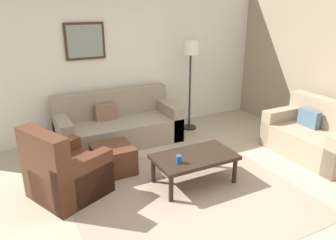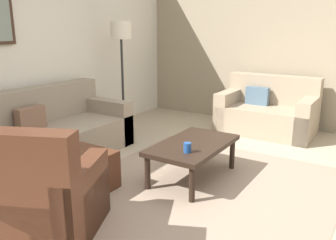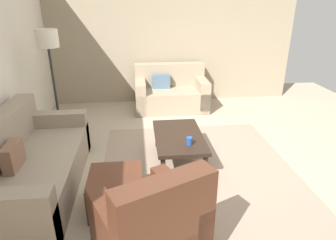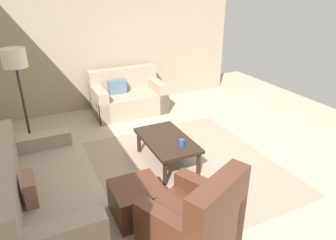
{
  "view_description": "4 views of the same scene",
  "coord_description": "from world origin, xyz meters",
  "px_view_note": "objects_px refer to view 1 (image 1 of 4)",
  "views": [
    {
      "loc": [
        -1.86,
        -3.05,
        2.31
      ],
      "look_at": [
        0.0,
        0.55,
        0.85
      ],
      "focal_mm": 34.34,
      "sensor_mm": 36.0,
      "label": 1
    },
    {
      "loc": [
        -2.94,
        -1.48,
        1.63
      ],
      "look_at": [
        0.18,
        0.52,
        0.64
      ],
      "focal_mm": 37.41,
      "sensor_mm": 36.0,
      "label": 2
    },
    {
      "loc": [
        -3.31,
        0.75,
        2.12
      ],
      "look_at": [
        -0.06,
        0.41,
        0.76
      ],
      "focal_mm": 31.47,
      "sensor_mm": 36.0,
      "label": 3
    },
    {
      "loc": [
        -3.38,
        1.96,
        2.52
      ],
      "look_at": [
        0.3,
        0.18,
        0.68
      ],
      "focal_mm": 32.89,
      "sensor_mm": 36.0,
      "label": 4
    }
  ],
  "objects_px": {
    "cup": "(179,159)",
    "lamp_standing": "(191,57)",
    "couch_loveseat": "(316,137)",
    "coffee_table": "(194,159)",
    "couch_main": "(117,125)",
    "armchair_leather": "(64,175)",
    "ottoman": "(113,159)",
    "framed_artwork": "(85,41)"
  },
  "relations": [
    {
      "from": "coffee_table",
      "to": "framed_artwork",
      "type": "xyz_separation_m",
      "value": [
        -0.8,
        2.29,
        1.37
      ]
    },
    {
      "from": "couch_loveseat",
      "to": "ottoman",
      "type": "xyz_separation_m",
      "value": [
        -3.1,
        0.94,
        -0.1
      ]
    },
    {
      "from": "coffee_table",
      "to": "lamp_standing",
      "type": "distance_m",
      "value": 2.32
    },
    {
      "from": "framed_artwork",
      "to": "couch_main",
      "type": "bearing_deg",
      "value": -51.55
    },
    {
      "from": "couch_main",
      "to": "coffee_table",
      "type": "xyz_separation_m",
      "value": [
        0.46,
        -1.86,
        0.06
      ]
    },
    {
      "from": "couch_loveseat",
      "to": "ottoman",
      "type": "distance_m",
      "value": 3.24
    },
    {
      "from": "coffee_table",
      "to": "framed_artwork",
      "type": "distance_m",
      "value": 2.78
    },
    {
      "from": "couch_loveseat",
      "to": "framed_artwork",
      "type": "height_order",
      "value": "framed_artwork"
    },
    {
      "from": "coffee_table",
      "to": "armchair_leather",
      "type": "bearing_deg",
      "value": 164.33
    },
    {
      "from": "couch_loveseat",
      "to": "lamp_standing",
      "type": "bearing_deg",
      "value": 122.02
    },
    {
      "from": "coffee_table",
      "to": "couch_main",
      "type": "bearing_deg",
      "value": 103.79
    },
    {
      "from": "cup",
      "to": "lamp_standing",
      "type": "xyz_separation_m",
      "value": [
        1.29,
        1.9,
        0.95
      ]
    },
    {
      "from": "coffee_table",
      "to": "cup",
      "type": "relative_size",
      "value": 10.93
    },
    {
      "from": "cup",
      "to": "lamp_standing",
      "type": "distance_m",
      "value": 2.48
    },
    {
      "from": "couch_main",
      "to": "lamp_standing",
      "type": "height_order",
      "value": "lamp_standing"
    },
    {
      "from": "couch_main",
      "to": "framed_artwork",
      "type": "height_order",
      "value": "framed_artwork"
    },
    {
      "from": "couch_loveseat",
      "to": "ottoman",
      "type": "relative_size",
      "value": 2.56
    },
    {
      "from": "couch_main",
      "to": "lamp_standing",
      "type": "bearing_deg",
      "value": -2.0
    },
    {
      "from": "cup",
      "to": "framed_artwork",
      "type": "distance_m",
      "value": 2.74
    },
    {
      "from": "couch_loveseat",
      "to": "framed_artwork",
      "type": "distance_m",
      "value": 4.13
    },
    {
      "from": "ottoman",
      "to": "couch_loveseat",
      "type": "bearing_deg",
      "value": -16.95
    },
    {
      "from": "ottoman",
      "to": "cup",
      "type": "xyz_separation_m",
      "value": [
        0.59,
        -0.89,
        0.26
      ]
    },
    {
      "from": "couch_loveseat",
      "to": "couch_main",
      "type": "bearing_deg",
      "value": 143.24
    },
    {
      "from": "couch_loveseat",
      "to": "armchair_leather",
      "type": "distance_m",
      "value": 3.9
    },
    {
      "from": "armchair_leather",
      "to": "cup",
      "type": "bearing_deg",
      "value": -22.29
    },
    {
      "from": "ottoman",
      "to": "lamp_standing",
      "type": "xyz_separation_m",
      "value": [
        1.88,
        1.0,
        1.21
      ]
    },
    {
      "from": "ottoman",
      "to": "framed_artwork",
      "type": "height_order",
      "value": "framed_artwork"
    },
    {
      "from": "couch_loveseat",
      "to": "cup",
      "type": "distance_m",
      "value": 2.52
    },
    {
      "from": "armchair_leather",
      "to": "lamp_standing",
      "type": "distance_m",
      "value": 3.16
    },
    {
      "from": "cup",
      "to": "ottoman",
      "type": "bearing_deg",
      "value": 123.35
    },
    {
      "from": "couch_loveseat",
      "to": "coffee_table",
      "type": "xyz_separation_m",
      "value": [
        -2.22,
        0.14,
        0.06
      ]
    },
    {
      "from": "lamp_standing",
      "to": "framed_artwork",
      "type": "bearing_deg",
      "value": 165.06
    },
    {
      "from": "couch_loveseat",
      "to": "cup",
      "type": "bearing_deg",
      "value": 178.85
    },
    {
      "from": "armchair_leather",
      "to": "framed_artwork",
      "type": "xyz_separation_m",
      "value": [
        0.84,
        1.83,
        1.42
      ]
    },
    {
      "from": "couch_main",
      "to": "framed_artwork",
      "type": "xyz_separation_m",
      "value": [
        -0.34,
        0.43,
        1.43
      ]
    },
    {
      "from": "couch_loveseat",
      "to": "armchair_leather",
      "type": "bearing_deg",
      "value": 171.15
    },
    {
      "from": "ottoman",
      "to": "lamp_standing",
      "type": "distance_m",
      "value": 2.45
    },
    {
      "from": "couch_loveseat",
      "to": "armchair_leather",
      "type": "relative_size",
      "value": 1.35
    },
    {
      "from": "armchair_leather",
      "to": "coffee_table",
      "type": "relative_size",
      "value": 0.96
    },
    {
      "from": "framed_artwork",
      "to": "ottoman",
      "type": "bearing_deg",
      "value": -93.19
    },
    {
      "from": "couch_main",
      "to": "cup",
      "type": "distance_m",
      "value": 1.96
    },
    {
      "from": "cup",
      "to": "couch_loveseat",
      "type": "bearing_deg",
      "value": -1.15
    }
  ]
}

